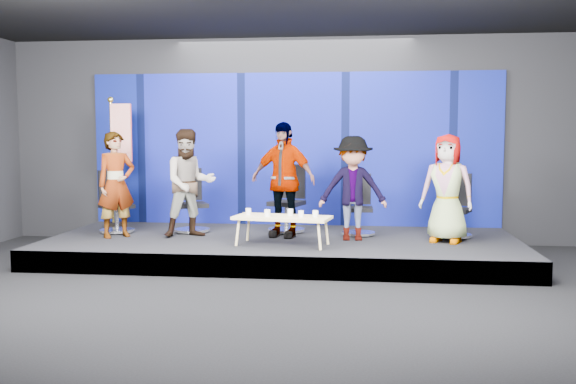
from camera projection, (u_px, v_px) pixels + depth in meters
name	position (u px, v px, depth m)	size (l,w,h in m)	color
ground	(255.00, 299.00, 7.23)	(10.00, 10.00, 0.00)	black
room_walls	(254.00, 82.00, 7.01)	(10.02, 8.02, 3.51)	black
riser	(283.00, 247.00, 9.69)	(7.00, 3.00, 0.30)	black
backdrop	(293.00, 149.00, 10.99)	(7.00, 0.08, 2.60)	#071055
chair_a	(116.00, 212.00, 10.17)	(0.78, 0.78, 0.99)	silver
panelist_a	(116.00, 185.00, 9.66)	(0.58, 0.38, 1.60)	black
chair_b	(191.00, 211.00, 10.22)	(0.76, 0.76, 1.01)	silver
panelist_b	(189.00, 183.00, 9.68)	(0.80, 0.62, 1.64)	black
chair_c	(288.00, 210.00, 10.23)	(0.75, 0.75, 1.07)	silver
panelist_c	(283.00, 180.00, 9.68)	(1.02, 0.42, 1.74)	black
chair_d	(358.00, 215.00, 9.92)	(0.55, 0.55, 0.95)	silver
panelist_d	(353.00, 188.00, 9.40)	(0.99, 0.57, 1.53)	black
chair_e	(455.00, 216.00, 9.69)	(0.70, 0.70, 0.96)	silver
panelist_e	(447.00, 188.00, 9.21)	(0.76, 0.50, 1.56)	black
coffee_table	(282.00, 219.00, 8.97)	(1.41, 0.78, 0.41)	tan
mug_a	(248.00, 211.00, 9.13)	(0.08, 0.08, 0.09)	silver
mug_b	(267.00, 213.00, 8.93)	(0.08, 0.08, 0.10)	silver
mug_c	(290.00, 212.00, 9.04)	(0.08, 0.08, 0.09)	silver
mug_d	(301.00, 214.00, 8.88)	(0.08, 0.08, 0.09)	silver
mug_e	(315.00, 214.00, 8.87)	(0.08, 0.08, 0.09)	silver
flag_stand	(118.00, 159.00, 10.57)	(0.50, 0.29, 2.17)	black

